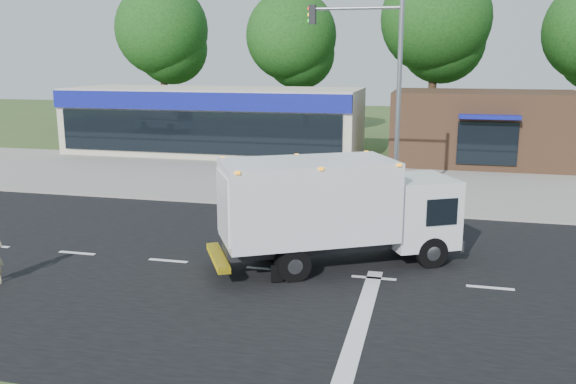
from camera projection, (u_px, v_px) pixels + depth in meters
The scene contains 10 objects.
ground at pixel (267, 269), 17.13m from camera, with size 120.00×120.00×0.00m, color #385123.
road_asphalt at pixel (267, 269), 17.13m from camera, with size 60.00×14.00×0.02m, color black.
sidewalk at pixel (321, 202), 24.89m from camera, with size 60.00×2.40×0.12m, color gray.
parking_apron at pixel (343, 177), 30.40m from camera, with size 60.00×9.00×0.02m, color gray.
lane_markings at pixel (303, 291), 15.53m from camera, with size 55.20×7.00×0.01m.
ems_box_truck at pixel (334, 205), 17.09m from camera, with size 7.15×5.23×3.09m.
retail_strip_mall at pixel (214, 120), 37.68m from camera, with size 18.00×6.20×4.00m.
brown_storefront at pixel (484, 127), 34.02m from camera, with size 10.00×6.70×4.00m.
traffic_signal_pole at pixel (382, 82), 22.72m from camera, with size 3.51×0.25×8.00m.
background_trees at pixel (364, 35), 42.43m from camera, with size 36.77×7.39×12.10m.
Camera 1 is at (4.44, -15.64, 5.84)m, focal length 38.00 mm.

